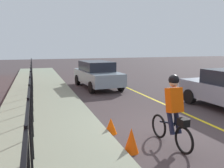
% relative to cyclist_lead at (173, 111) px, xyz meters
% --- Properties ---
extents(ground_plane, '(80.00, 80.00, 0.00)m').
position_rel_cyclist_lead_xyz_m(ground_plane, '(1.01, -0.49, -0.91)').
color(ground_plane, '#413738').
extents(lane_line_centre, '(36.00, 0.12, 0.01)m').
position_rel_cyclist_lead_xyz_m(lane_line_centre, '(1.01, -2.09, -0.91)').
color(lane_line_centre, yellow).
rests_on(lane_line_centre, ground).
extents(sidewalk, '(40.00, 3.20, 0.15)m').
position_rel_cyclist_lead_xyz_m(sidewalk, '(1.01, 2.91, -0.84)').
color(sidewalk, gray).
rests_on(sidewalk, ground).
extents(iron_fence, '(16.62, 0.04, 1.60)m').
position_rel_cyclist_lead_xyz_m(iron_fence, '(2.01, 3.31, 0.36)').
color(iron_fence, black).
rests_on(iron_fence, sidewalk).
extents(cyclist_lead, '(1.71, 0.38, 1.83)m').
position_rel_cyclist_lead_xyz_m(cyclist_lead, '(0.00, 0.00, 0.00)').
color(cyclist_lead, black).
rests_on(cyclist_lead, ground).
extents(parked_sedan_rear, '(4.51, 2.17, 1.58)m').
position_rel_cyclist_lead_xyz_m(parked_sedan_rear, '(8.68, -0.40, -0.09)').
color(parked_sedan_rear, '#8398A4').
rests_on(parked_sedan_rear, ground).
extents(traffic_cone_near, '(0.36, 0.36, 0.47)m').
position_rel_cyclist_lead_xyz_m(traffic_cone_near, '(1.31, 1.19, -0.68)').
color(traffic_cone_near, '#FC5905').
rests_on(traffic_cone_near, ground).
extents(traffic_cone_far, '(0.36, 0.36, 0.61)m').
position_rel_cyclist_lead_xyz_m(traffic_cone_far, '(0.01, 1.11, -0.61)').
color(traffic_cone_far, '#FB5207').
rests_on(traffic_cone_far, ground).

